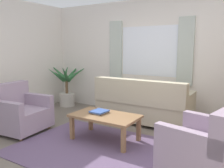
{
  "coord_description": "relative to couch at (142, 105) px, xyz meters",
  "views": [
    {
      "loc": [
        2.07,
        -2.74,
        1.54
      ],
      "look_at": [
        -0.04,
        0.7,
        0.9
      ],
      "focal_mm": 37.54,
      "sensor_mm": 36.0,
      "label": 1
    }
  ],
  "objects": [
    {
      "name": "book_stack_on_table",
      "position": [
        -0.28,
        -1.15,
        0.09
      ],
      "size": [
        0.26,
        0.3,
        0.04
      ],
      "color": "beige",
      "rests_on": "coffee_table"
    },
    {
      "name": "potted_plant",
      "position": [
        -2.29,
        0.26,
        0.14
      ],
      "size": [
        1.13,
        1.19,
        1.13
      ],
      "color": "#B7B2A8",
      "rests_on": "ground_plane"
    },
    {
      "name": "couch",
      "position": [
        0.0,
        0.0,
        0.0
      ],
      "size": [
        1.9,
        0.82,
        0.92
      ],
      "rotation": [
        0.0,
        0.0,
        3.14
      ],
      "color": "#BCB293",
      "rests_on": "ground_plane"
    },
    {
      "name": "armchair_left",
      "position": [
        -1.74,
        -1.63,
        -0.01
      ],
      "size": [
        0.89,
        0.91,
        0.88
      ],
      "rotation": [
        0.0,
        0.0,
        1.66
      ],
      "color": "#998499",
      "rests_on": "ground_plane"
    },
    {
      "name": "window_with_curtains",
      "position": [
        -0.17,
        0.62,
        1.08
      ],
      "size": [
        1.98,
        0.07,
        1.4
      ],
      "color": "white"
    },
    {
      "name": "armchair_right",
      "position": [
        1.47,
        -1.44,
        -0.01
      ],
      "size": [
        0.98,
        1.0,
        0.88
      ],
      "rotation": [
        0.0,
        0.0,
        -1.79
      ],
      "color": "#998499",
      "rests_on": "ground_plane"
    },
    {
      "name": "area_rug",
      "position": [
        -0.17,
        -1.55,
        -0.36
      ],
      "size": [
        2.23,
        1.85,
        0.01
      ],
      "primitive_type": "cube",
      "color": "#604C6B",
      "rests_on": "ground_plane"
    },
    {
      "name": "coffee_table",
      "position": [
        -0.14,
        -1.19,
        0.01
      ],
      "size": [
        1.1,
        0.64,
        0.44
      ],
      "color": "olive",
      "rests_on": "ground_plane"
    },
    {
      "name": "ground_plane",
      "position": [
        -0.17,
        -1.55,
        -0.37
      ],
      "size": [
        6.24,
        6.24,
        0.0
      ],
      "primitive_type": "plane",
      "color": "#6B6056"
    },
    {
      "name": "wall_back",
      "position": [
        -0.17,
        0.71,
        0.93
      ],
      "size": [
        5.32,
        0.12,
        2.6
      ],
      "primitive_type": "cube",
      "color": "silver",
      "rests_on": "ground_plane"
    }
  ]
}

